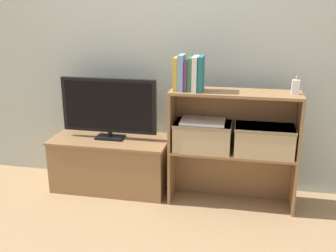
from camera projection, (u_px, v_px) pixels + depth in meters
ground_plane at (164, 204)px, 3.00m from camera, size 16.00×16.00×0.00m
wall_back at (176, 39)px, 3.06m from camera, size 10.00×0.05×2.40m
tv_stand at (111, 163)px, 3.22m from camera, size 0.94×0.45×0.43m
tv at (109, 107)px, 3.08m from camera, size 0.76×0.14×0.49m
bookshelf_lower_tier at (232, 167)px, 3.00m from camera, size 0.93×0.28×0.42m
bookshelf_upper_tier at (234, 112)px, 2.87m from camera, size 0.93×0.28×0.45m
book_mustard at (176, 74)px, 2.78m from camera, size 0.03×0.13×0.24m
book_skyblue at (182, 73)px, 2.77m from camera, size 0.04×0.14×0.25m
book_plum at (186, 76)px, 2.77m from camera, size 0.02×0.13×0.21m
book_forest at (190, 74)px, 2.76m from camera, size 0.03×0.13×0.24m
book_ivory at (195, 74)px, 2.76m from camera, size 0.04×0.16×0.25m
book_teal at (201, 74)px, 2.75m from camera, size 0.03×0.15×0.25m
baby_monitor at (296, 87)px, 2.68m from camera, size 0.05×0.04×0.13m
storage_basket_left at (203, 135)px, 2.90m from camera, size 0.42×0.25×0.21m
storage_basket_right at (264, 139)px, 2.82m from camera, size 0.42×0.25×0.21m
laptop at (203, 121)px, 2.87m from camera, size 0.32×0.22×0.02m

